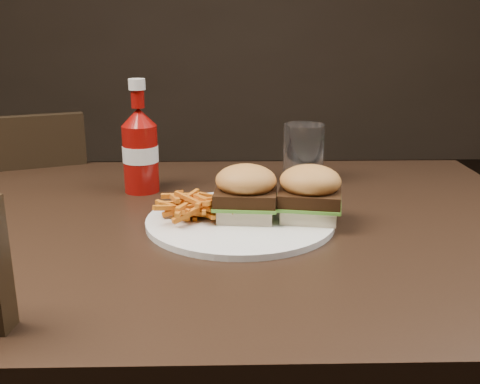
{
  "coord_description": "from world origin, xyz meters",
  "views": [
    {
      "loc": [
        0.07,
        -0.86,
        1.06
      ],
      "look_at": [
        0.09,
        -0.01,
        0.8
      ],
      "focal_mm": 42.0,
      "sensor_mm": 36.0,
      "label": 1
    }
  ],
  "objects_px": {
    "dining_table": "(186,232)",
    "tumbler": "(303,156)",
    "chair_far": "(11,272)",
    "plate": "(240,221)",
    "ketchup_bottle": "(141,160)"
  },
  "relations": [
    {
      "from": "chair_far",
      "to": "dining_table",
      "type": "bearing_deg",
      "value": 114.04
    },
    {
      "from": "dining_table",
      "to": "tumbler",
      "type": "bearing_deg",
      "value": 44.89
    },
    {
      "from": "ketchup_bottle",
      "to": "tumbler",
      "type": "relative_size",
      "value": 1.04
    },
    {
      "from": "chair_far",
      "to": "tumbler",
      "type": "height_order",
      "value": "tumbler"
    },
    {
      "from": "dining_table",
      "to": "chair_far",
      "type": "height_order",
      "value": "dining_table"
    },
    {
      "from": "plate",
      "to": "ketchup_bottle",
      "type": "distance_m",
      "value": 0.27
    },
    {
      "from": "chair_far",
      "to": "plate",
      "type": "bearing_deg",
      "value": 117.75
    },
    {
      "from": "dining_table",
      "to": "chair_far",
      "type": "bearing_deg",
      "value": 134.94
    },
    {
      "from": "chair_far",
      "to": "plate",
      "type": "distance_m",
      "value": 0.85
    },
    {
      "from": "dining_table",
      "to": "tumbler",
      "type": "relative_size",
      "value": 9.59
    },
    {
      "from": "chair_far",
      "to": "ketchup_bottle",
      "type": "relative_size",
      "value": 3.1
    },
    {
      "from": "dining_table",
      "to": "ketchup_bottle",
      "type": "height_order",
      "value": "ketchup_bottle"
    },
    {
      "from": "tumbler",
      "to": "ketchup_bottle",
      "type": "bearing_deg",
      "value": -171.07
    },
    {
      "from": "plate",
      "to": "tumbler",
      "type": "height_order",
      "value": "tumbler"
    },
    {
      "from": "chair_far",
      "to": "ketchup_bottle",
      "type": "height_order",
      "value": "ketchup_bottle"
    }
  ]
}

